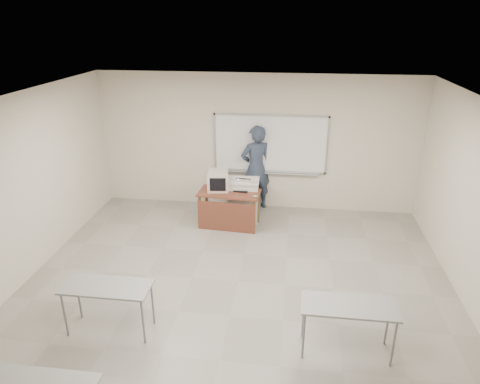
# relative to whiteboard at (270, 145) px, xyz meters

# --- Properties ---
(floor) EXTENTS (7.00, 8.00, 0.01)m
(floor) POSITION_rel_whiteboard_xyz_m (-0.30, -3.97, -1.49)
(floor) COLOR gray
(floor) RESTS_ON ground
(whiteboard) EXTENTS (2.48, 0.10, 1.31)m
(whiteboard) POSITION_rel_whiteboard_xyz_m (0.00, 0.00, 0.00)
(whiteboard) COLOR white
(whiteboard) RESTS_ON floor
(student_desks) EXTENTS (4.40, 2.20, 0.73)m
(student_desks) POSITION_rel_whiteboard_xyz_m (-0.30, -5.32, -0.81)
(student_desks) COLOR gray
(student_desks) RESTS_ON floor
(instructor_desk) EXTENTS (1.25, 0.62, 0.75)m
(instructor_desk) POSITION_rel_whiteboard_xyz_m (-0.75, -1.15, -0.97)
(instructor_desk) COLOR maroon
(instructor_desk) RESTS_ON floor
(podium) EXTENTS (0.66, 0.49, 0.93)m
(podium) POSITION_rel_whiteboard_xyz_m (-0.50, -0.77, -1.01)
(podium) COLOR silver
(podium) RESTS_ON floor
(crt_monitor) EXTENTS (0.43, 0.47, 0.40)m
(crt_monitor) POSITION_rel_whiteboard_xyz_m (-1.00, -0.92, -0.54)
(crt_monitor) COLOR #BFB39F
(crt_monitor) RESTS_ON instructor_desk
(laptop) EXTENTS (0.30, 0.27, 0.22)m
(laptop) POSITION_rel_whiteboard_xyz_m (-0.52, -0.89, -0.68)
(laptop) COLOR black
(laptop) RESTS_ON instructor_desk
(mouse) EXTENTS (0.11, 0.08, 0.04)m
(mouse) POSITION_rel_whiteboard_xyz_m (-0.20, -1.24, -0.71)
(mouse) COLOR #989B9E
(mouse) RESTS_ON instructor_desk
(keyboard) EXTENTS (0.42, 0.22, 0.02)m
(keyboard) POSITION_rel_whiteboard_xyz_m (-0.39, -0.89, -0.54)
(keyboard) COLOR #BFB39F
(keyboard) RESTS_ON podium
(presenter) EXTENTS (0.83, 0.72, 1.92)m
(presenter) POSITION_rel_whiteboard_xyz_m (-0.30, -0.08, -0.52)
(presenter) COLOR black
(presenter) RESTS_ON floor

